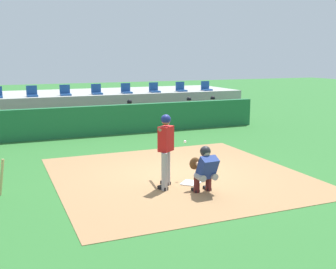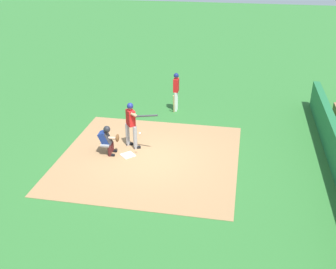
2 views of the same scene
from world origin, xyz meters
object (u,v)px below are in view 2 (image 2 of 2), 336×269
at_px(catcher_crouched, 108,139).
at_px(home_plate, 128,155).
at_px(on_deck_batter, 176,89).
at_px(batter_at_plate, 131,122).

bearing_deg(catcher_crouched, home_plate, 88.78).
height_order(catcher_crouched, on_deck_batter, on_deck_batter).
xyz_separation_m(home_plate, catcher_crouched, (-0.02, -0.74, 0.59)).
relative_size(catcher_crouched, on_deck_batter, 0.90).
bearing_deg(on_deck_batter, catcher_crouched, -20.26).
xyz_separation_m(batter_at_plate, on_deck_batter, (-3.98, 0.99, -0.02)).
bearing_deg(batter_at_plate, home_plate, 1.46).
height_order(batter_at_plate, catcher_crouched, batter_at_plate).
bearing_deg(catcher_crouched, on_deck_batter, 159.74).
relative_size(home_plate, on_deck_batter, 0.25).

